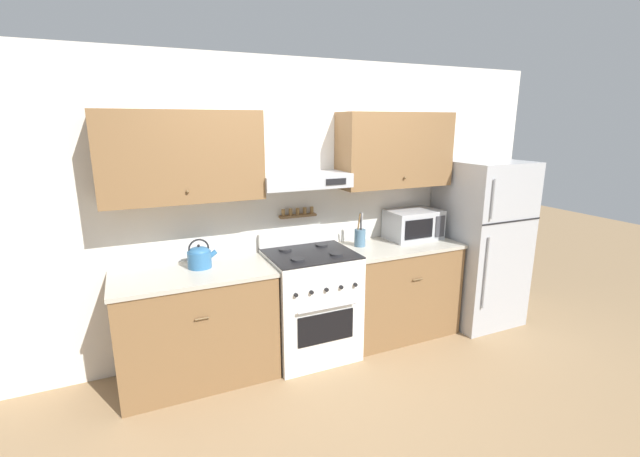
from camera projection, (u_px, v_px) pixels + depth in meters
name	position (u px, v px, depth m)	size (l,w,h in m)	color
ground_plane	(325.00, 369.00, 3.60)	(16.00, 16.00, 0.00)	#937551
wall_back	(295.00, 190.00, 3.76)	(5.20, 0.46, 2.55)	silver
counter_left	(197.00, 326.00, 3.38)	(1.21, 0.62, 0.90)	brown
counter_right	(397.00, 288.00, 4.14)	(1.11, 0.62, 0.90)	brown
stove_range	(311.00, 303.00, 3.74)	(0.72, 0.67, 1.07)	white
refrigerator	(480.00, 242.00, 4.36)	(0.73, 0.75, 1.65)	#ADAFB5
tea_kettle	(200.00, 256.00, 3.36)	(0.24, 0.19, 0.23)	teal
microwave	(413.00, 224.00, 4.19)	(0.52, 0.35, 0.28)	#ADAFB5
utensil_crock	(360.00, 237.00, 3.94)	(0.10, 0.10, 0.31)	slate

